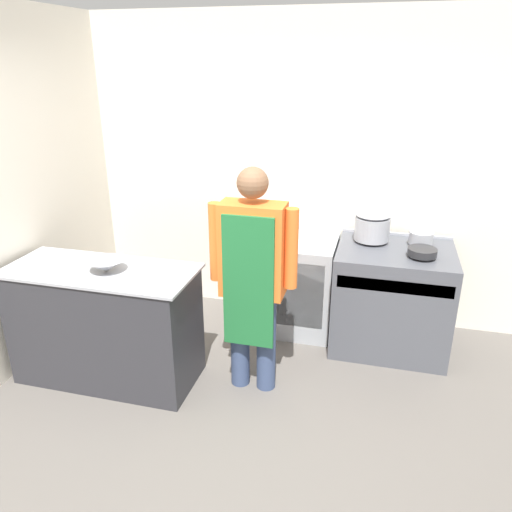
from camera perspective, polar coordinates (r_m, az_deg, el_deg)
The scene contains 11 objects.
ground_plane at distance 3.34m, azimuth -7.63°, elevation -22.13°, with size 14.00×14.00×0.00m, color #5B5651.
wall_back at distance 4.59m, azimuth 1.77°, elevation 9.67°, with size 8.00×0.05×2.70m.
wall_left at distance 4.29m, azimuth -24.85°, elevation 6.83°, with size 0.05×8.00×2.70m.
prep_counter at distance 3.94m, azimuth -16.75°, elevation -7.46°, with size 1.39×0.60×0.90m.
stove at distance 4.34m, azimuth 15.20°, elevation -4.63°, with size 0.93×0.77×0.89m.
fridge_unit at distance 4.49m, azimuth 4.35°, elevation -3.22°, with size 0.72×0.62×0.83m.
person_cook at distance 3.44m, azimuth -0.40°, elevation -1.71°, with size 0.62×0.24×1.66m.
mixing_bowl at distance 3.68m, azimuth -16.79°, elevation -1.06°, with size 0.27×0.27×0.09m.
stock_pot at distance 4.25m, azimuth 13.15°, elevation 3.39°, with size 0.29×0.29×0.24m.
saute_pan at distance 4.04m, azimuth 18.47°, elevation 0.45°, with size 0.22×0.22×0.06m.
sauce_pot at distance 4.29m, azimuth 18.35°, elevation 1.99°, with size 0.19×0.19×0.10m.
Camera 1 is at (1.00, -2.20, 2.31)m, focal length 35.00 mm.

